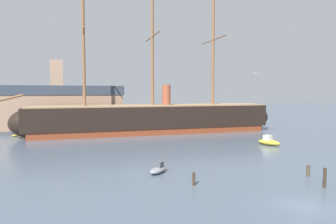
{
  "coord_description": "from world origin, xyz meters",
  "views": [
    {
      "loc": [
        -19.5,
        -20.48,
        9.96
      ],
      "look_at": [
        -0.65,
        35.05,
        6.02
      ],
      "focal_mm": 32.21,
      "sensor_mm": 36.0,
      "label": 1
    }
  ],
  "objects_px": {
    "dinghy_far_right": "(260,127)",
    "dinghy_distant_centre": "(142,125)",
    "mooring_piling_nearest": "(194,179)",
    "mooring_piling_right_pair": "(308,171)",
    "dockside_warehouse_left": "(49,108)",
    "motorboat_mid_right": "(269,142)",
    "seagull_in_flight": "(255,73)",
    "tall_ship": "(153,118)",
    "dinghy_far_left": "(16,136)",
    "motorboat_foreground_left": "(158,169)",
    "mooring_piling_left_pair": "(325,178)"
  },
  "relations": [
    {
      "from": "mooring_piling_nearest",
      "to": "seagull_in_flight",
      "type": "distance_m",
      "value": 19.19
    },
    {
      "from": "motorboat_foreground_left",
      "to": "dinghy_far_left",
      "type": "height_order",
      "value": "motorboat_foreground_left"
    },
    {
      "from": "mooring_piling_nearest",
      "to": "mooring_piling_right_pair",
      "type": "height_order",
      "value": "mooring_piling_nearest"
    },
    {
      "from": "tall_ship",
      "to": "mooring_piling_nearest",
      "type": "bearing_deg",
      "value": -99.75
    },
    {
      "from": "dockside_warehouse_left",
      "to": "seagull_in_flight",
      "type": "bearing_deg",
      "value": -58.35
    },
    {
      "from": "tall_ship",
      "to": "seagull_in_flight",
      "type": "distance_m",
      "value": 34.46
    },
    {
      "from": "mooring_piling_right_pair",
      "to": "dockside_warehouse_left",
      "type": "bearing_deg",
      "value": 118.59
    },
    {
      "from": "dinghy_far_right",
      "to": "dinghy_far_left",
      "type": "bearing_deg",
      "value": 176.38
    },
    {
      "from": "motorboat_mid_right",
      "to": "mooring_piling_nearest",
      "type": "relative_size",
      "value": 3.46
    },
    {
      "from": "mooring_piling_right_pair",
      "to": "seagull_in_flight",
      "type": "distance_m",
      "value": 14.98
    },
    {
      "from": "dinghy_far_right",
      "to": "tall_ship",
      "type": "bearing_deg",
      "value": -178.7
    },
    {
      "from": "motorboat_mid_right",
      "to": "tall_ship",
      "type": "bearing_deg",
      "value": 125.52
    },
    {
      "from": "motorboat_mid_right",
      "to": "dinghy_distant_centre",
      "type": "height_order",
      "value": "motorboat_mid_right"
    },
    {
      "from": "dinghy_distant_centre",
      "to": "dockside_warehouse_left",
      "type": "distance_m",
      "value": 25.93
    },
    {
      "from": "tall_ship",
      "to": "mooring_piling_right_pair",
      "type": "bearing_deg",
      "value": -80.09
    },
    {
      "from": "motorboat_foreground_left",
      "to": "dockside_warehouse_left",
      "type": "bearing_deg",
      "value": 106.48
    },
    {
      "from": "dinghy_distant_centre",
      "to": "mooring_piling_nearest",
      "type": "xyz_separation_m",
      "value": [
        -8.29,
        -56.72,
        0.38
      ]
    },
    {
      "from": "dinghy_distant_centre",
      "to": "mooring_piling_left_pair",
      "type": "relative_size",
      "value": 1.34
    },
    {
      "from": "dinghy_distant_centre",
      "to": "seagull_in_flight",
      "type": "bearing_deg",
      "value": -84.67
    },
    {
      "from": "dinghy_far_right",
      "to": "mooring_piling_nearest",
      "type": "distance_m",
      "value": 56.17
    },
    {
      "from": "dinghy_far_left",
      "to": "dockside_warehouse_left",
      "type": "height_order",
      "value": "dockside_warehouse_left"
    },
    {
      "from": "dinghy_far_left",
      "to": "dockside_warehouse_left",
      "type": "distance_m",
      "value": 14.06
    },
    {
      "from": "mooring_piling_right_pair",
      "to": "dockside_warehouse_left",
      "type": "relative_size",
      "value": 0.03
    },
    {
      "from": "tall_ship",
      "to": "dinghy_far_right",
      "type": "bearing_deg",
      "value": 1.3
    },
    {
      "from": "motorboat_mid_right",
      "to": "mooring_piling_nearest",
      "type": "distance_m",
      "value": 29.26
    },
    {
      "from": "motorboat_foreground_left",
      "to": "motorboat_mid_right",
      "type": "distance_m",
      "value": 27.98
    },
    {
      "from": "dinghy_far_left",
      "to": "dinghy_far_right",
      "type": "height_order",
      "value": "dinghy_far_right"
    },
    {
      "from": "motorboat_mid_right",
      "to": "dinghy_distant_centre",
      "type": "bearing_deg",
      "value": 110.95
    },
    {
      "from": "motorboat_foreground_left",
      "to": "mooring_piling_right_pair",
      "type": "height_order",
      "value": "motorboat_foreground_left"
    },
    {
      "from": "motorboat_foreground_left",
      "to": "seagull_in_flight",
      "type": "height_order",
      "value": "seagull_in_flight"
    },
    {
      "from": "motorboat_foreground_left",
      "to": "dockside_warehouse_left",
      "type": "distance_m",
      "value": 52.81
    },
    {
      "from": "dinghy_far_left",
      "to": "dockside_warehouse_left",
      "type": "xyz_separation_m",
      "value": [
        6.48,
        11.17,
        5.56
      ]
    },
    {
      "from": "motorboat_mid_right",
      "to": "dinghy_far_right",
      "type": "relative_size",
      "value": 1.82
    },
    {
      "from": "dinghy_far_right",
      "to": "dockside_warehouse_left",
      "type": "height_order",
      "value": "dockside_warehouse_left"
    },
    {
      "from": "dinghy_far_right",
      "to": "dockside_warehouse_left",
      "type": "bearing_deg",
      "value": 164.72
    },
    {
      "from": "dinghy_far_right",
      "to": "dinghy_distant_centre",
      "type": "relative_size",
      "value": 0.95
    },
    {
      "from": "mooring_piling_nearest",
      "to": "dockside_warehouse_left",
      "type": "bearing_deg",
      "value": 106.84
    },
    {
      "from": "dinghy_far_left",
      "to": "dockside_warehouse_left",
      "type": "relative_size",
      "value": 0.05
    },
    {
      "from": "seagull_in_flight",
      "to": "dinghy_far_left",
      "type": "bearing_deg",
      "value": 134.25
    },
    {
      "from": "mooring_piling_left_pair",
      "to": "seagull_in_flight",
      "type": "xyz_separation_m",
      "value": [
        0.2,
        12.85,
        11.57
      ]
    },
    {
      "from": "dinghy_far_right",
      "to": "mooring_piling_right_pair",
      "type": "relative_size",
      "value": 2.02
    },
    {
      "from": "motorboat_mid_right",
      "to": "dinghy_far_left",
      "type": "bearing_deg",
      "value": 149.71
    },
    {
      "from": "dinghy_far_right",
      "to": "mooring_piling_right_pair",
      "type": "bearing_deg",
      "value": -119.38
    },
    {
      "from": "dinghy_distant_centre",
      "to": "seagull_in_flight",
      "type": "distance_m",
      "value": 50.64
    },
    {
      "from": "motorboat_mid_right",
      "to": "mooring_piling_left_pair",
      "type": "height_order",
      "value": "mooring_piling_left_pair"
    },
    {
      "from": "dinghy_far_left",
      "to": "dinghy_distant_centre",
      "type": "distance_m",
      "value": 33.85
    },
    {
      "from": "motorboat_mid_right",
      "to": "seagull_in_flight",
      "type": "bearing_deg",
      "value": -135.62
    },
    {
      "from": "tall_ship",
      "to": "dinghy_far_left",
      "type": "bearing_deg",
      "value": 171.41
    },
    {
      "from": "motorboat_mid_right",
      "to": "dockside_warehouse_left",
      "type": "relative_size",
      "value": 0.12
    },
    {
      "from": "dinghy_far_right",
      "to": "seagull_in_flight",
      "type": "relative_size",
      "value": 2.19
    }
  ]
}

